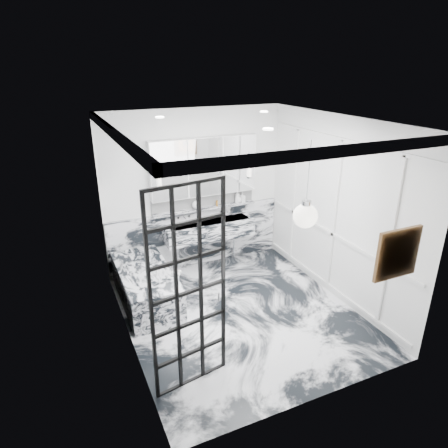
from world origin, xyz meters
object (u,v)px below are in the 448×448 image
trough_sink (209,230)px  bathtub (146,286)px  crittall_door (189,292)px  mirror_cabinet (204,167)px

trough_sink → bathtub: trough_sink is taller
crittall_door → mirror_cabinet: crittall_door is taller
mirror_cabinet → bathtub: size_ratio=1.15×
crittall_door → mirror_cabinet: size_ratio=1.26×
crittall_door → bathtub: 2.08m
trough_sink → bathtub: size_ratio=0.97×
mirror_cabinet → crittall_door: bearing=-115.0°
crittall_door → bathtub: (-0.07, 1.87, -0.92)m
trough_sink → mirror_cabinet: mirror_cabinet is taller
bathtub → trough_sink: bearing=26.5°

